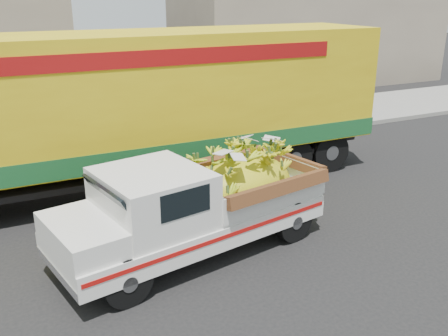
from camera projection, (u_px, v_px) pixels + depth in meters
name	position (u px, v px, depth m)	size (l,w,h in m)	color
ground	(162.00, 281.00, 8.51)	(100.00, 100.00, 0.00)	black
curb	(82.00, 163.00, 14.19)	(60.00, 0.25, 0.15)	gray
sidewalk	(69.00, 144.00, 15.97)	(60.00, 4.00, 0.14)	gray
building_right	(309.00, 25.00, 26.66)	(14.00, 6.00, 6.00)	gray
pickup_truck	(209.00, 200.00, 9.37)	(5.39, 2.80, 1.80)	black
semi_trailer	(150.00, 104.00, 11.98)	(12.00, 2.56, 3.80)	black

